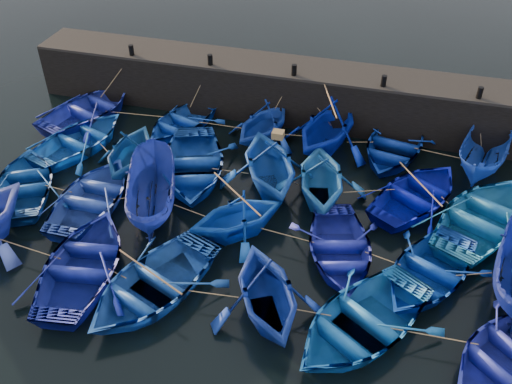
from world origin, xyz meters
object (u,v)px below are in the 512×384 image
(boat_8, at_px, (192,165))
(wooden_crate, at_px, (278,135))
(boat_13, at_px, (26,183))
(boat_0, at_px, (89,109))

(boat_8, relative_size, wooden_crate, 12.63)
(boat_13, bearing_deg, boat_0, -113.92)
(boat_13, bearing_deg, wooden_crate, 168.95)
(boat_0, xyz_separation_m, boat_8, (6.47, -3.11, 0.03))
(boat_0, bearing_deg, wooden_crate, -174.88)
(boat_13, height_order, wooden_crate, wooden_crate)
(boat_0, height_order, boat_13, boat_0)
(wooden_crate, bearing_deg, boat_0, 163.31)
(boat_0, bearing_deg, boat_8, 176.15)
(boat_13, xyz_separation_m, wooden_crate, (9.69, 2.95, 2.14))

